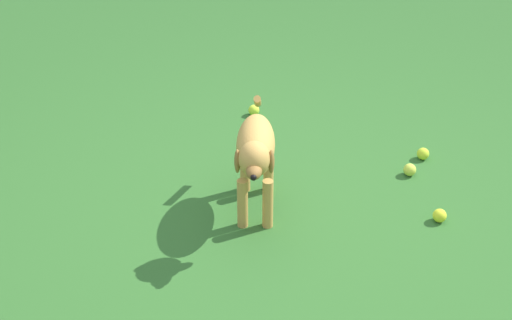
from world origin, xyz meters
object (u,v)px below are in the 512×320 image
at_px(tennis_ball_2, 440,216).
at_px(tennis_ball_0, 410,170).
at_px(dog, 256,151).
at_px(tennis_ball_1, 423,154).
at_px(tennis_ball_3, 254,110).

bearing_deg(tennis_ball_2, tennis_ball_0, 137.95).
height_order(dog, tennis_ball_0, dog).
xyz_separation_m(dog, tennis_ball_0, (0.42, 0.76, -0.31)).
bearing_deg(tennis_ball_1, tennis_ball_2, -54.81).
height_order(tennis_ball_0, tennis_ball_2, same).
bearing_deg(tennis_ball_1, tennis_ball_3, -170.71).
height_order(dog, tennis_ball_1, dog).
xyz_separation_m(dog, tennis_ball_2, (0.73, 0.48, -0.31)).
distance_m(dog, tennis_ball_0, 0.92).
relative_size(tennis_ball_1, tennis_ball_3, 1.00).
relative_size(dog, tennis_ball_3, 9.78).
xyz_separation_m(tennis_ball_0, tennis_ball_1, (-0.02, 0.19, 0.00)).
distance_m(dog, tennis_ball_1, 1.08).
bearing_deg(tennis_ball_2, tennis_ball_3, 167.66).
height_order(tennis_ball_1, tennis_ball_3, same).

